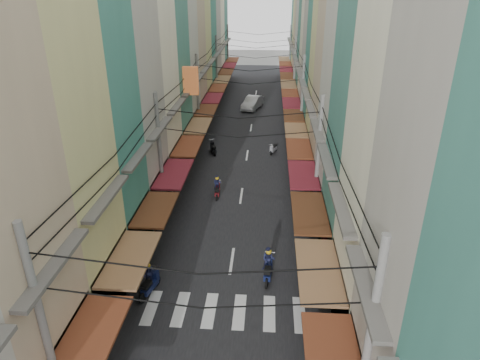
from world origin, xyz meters
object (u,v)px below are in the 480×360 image
at_px(white_car, 252,109).
at_px(market_umbrella, 345,237).
at_px(traffic_sign, 329,207).
at_px(bicycle, 360,239).

distance_m(white_car, market_umbrella, 32.96).
relative_size(white_car, traffic_sign, 1.64).
bearing_deg(traffic_sign, white_car, 100.85).
xyz_separation_m(market_umbrella, traffic_sign, (-0.42, 3.02, 0.12)).
bearing_deg(bicycle, market_umbrella, 175.58).
relative_size(white_car, bicycle, 2.96).
height_order(white_car, market_umbrella, market_umbrella).
relative_size(bicycle, traffic_sign, 0.55).
bearing_deg(traffic_sign, market_umbrella, -82.08).
height_order(bicycle, traffic_sign, traffic_sign).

